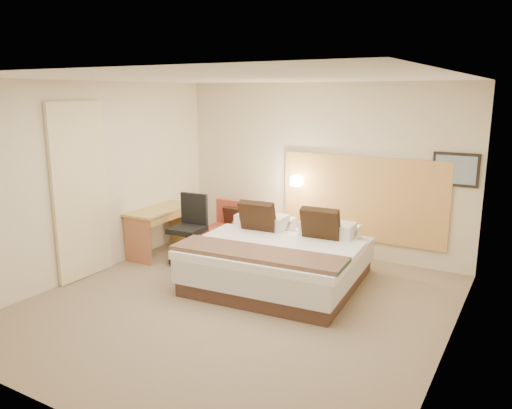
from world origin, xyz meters
The scene contains 20 objects.
floor centered at (0.00, 0.00, -0.01)m, with size 4.80×5.00×0.02m, color #7B6953.
ceiling centered at (0.00, 0.00, 2.71)m, with size 4.80×5.00×0.02m, color white.
wall_back centered at (0.00, 2.51, 1.35)m, with size 4.80×0.02×2.70m, color beige.
wall_front centered at (0.00, -2.51, 1.35)m, with size 4.80×0.02×2.70m, color beige.
wall_left centered at (-2.41, 0.00, 1.35)m, with size 0.02×5.00×2.70m, color beige.
wall_right centered at (2.41, 0.00, 1.35)m, with size 0.02×5.00×2.70m, color beige.
headboard_panel centered at (0.70, 2.47, 0.95)m, with size 2.60×0.04×1.30m, color tan.
art_frame centered at (2.02, 2.48, 1.50)m, with size 0.62×0.03×0.47m, color black.
art_canvas centered at (2.02, 2.46, 1.50)m, with size 0.54×0.01×0.39m, color gray.
lamp_arm centered at (-0.35, 2.42, 1.15)m, with size 0.02×0.02×0.12m, color white.
lamp_shade centered at (-0.35, 2.36, 1.15)m, with size 0.15×0.15×0.15m, color #FFEDC6.
curtain centered at (-2.36, -0.25, 1.22)m, with size 0.06×0.90×2.42m, color beige.
bottle_a centered at (-0.80, 1.55, 0.70)m, with size 0.06×0.06×0.21m, color #7994BB.
bottle_b centered at (-0.76, 1.57, 0.70)m, with size 0.06×0.06×0.21m, color #98CFEB.
menu_folder centered at (-0.62, 1.51, 0.71)m, with size 0.14×0.05×0.24m, color #372416.
bed centered at (0.11, 0.91, 0.34)m, with size 2.29×2.24×1.05m.
lounge_chair centered at (-1.32, 1.91, 0.31)m, with size 0.77×0.69×0.77m.
side_table centered at (-0.74, 1.52, 0.33)m, with size 0.66×0.66×0.60m.
desk centered at (-2.11, 1.10, 0.59)m, with size 0.59×1.21×0.74m.
desk_chair centered at (-1.47, 0.97, 0.43)m, with size 0.63×0.63×1.03m.
Camera 1 is at (3.05, -4.81, 2.55)m, focal length 35.00 mm.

